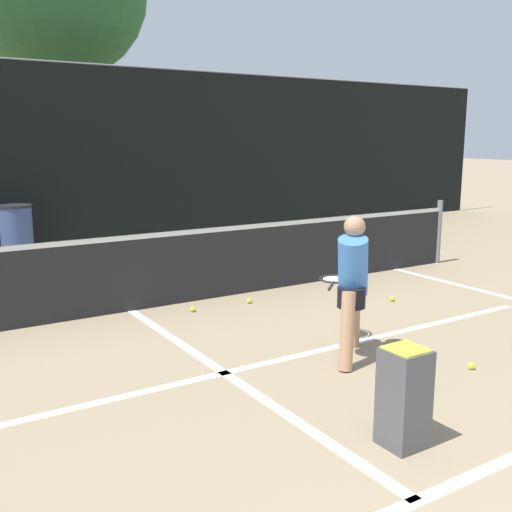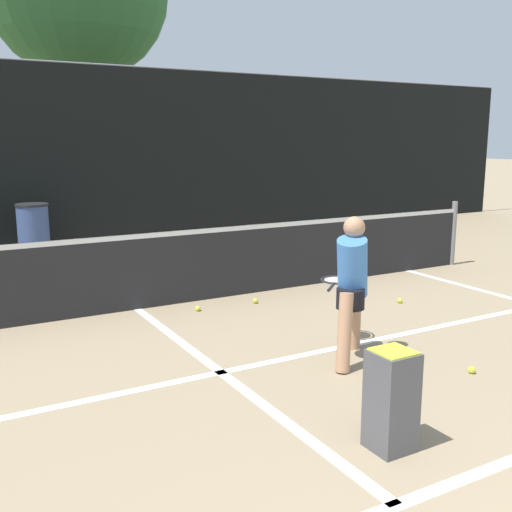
{
  "view_description": "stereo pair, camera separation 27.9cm",
  "coord_description": "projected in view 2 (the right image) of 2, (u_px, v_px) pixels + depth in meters",
  "views": [
    {
      "loc": [
        -2.49,
        0.41,
        2.1
      ],
      "look_at": [
        0.62,
        5.34,
        0.95
      ],
      "focal_mm": 42.0,
      "sensor_mm": 36.0,
      "label": 1
    },
    {
      "loc": [
        -2.25,
        0.26,
        2.1
      ],
      "look_at": [
        0.62,
        5.34,
        0.95
      ],
      "focal_mm": 42.0,
      "sensor_mm": 36.0,
      "label": 2
    }
  ],
  "objects": [
    {
      "name": "court_baseline_near",
      "position": [
        396.0,
        505.0,
        3.48
      ],
      "size": [
        11.0,
        0.1,
        0.01
      ],
      "primitive_type": "cube",
      "color": "white",
      "rests_on": "ground"
    },
    {
      "name": "tennis_ball_scattered_1",
      "position": [
        472.0,
        370.0,
        5.43
      ],
      "size": [
        0.07,
        0.07,
        0.07
      ],
      "primitive_type": "sphere",
      "color": "#D1E033",
      "rests_on": "ground"
    },
    {
      "name": "tennis_ball_scattered_4",
      "position": [
        255.0,
        301.0,
        7.74
      ],
      "size": [
        0.07,
        0.07,
        0.07
      ],
      "primitive_type": "sphere",
      "color": "#D1E033",
      "rests_on": "ground"
    },
    {
      "name": "tennis_ball_scattered_2",
      "position": [
        400.0,
        301.0,
        7.75
      ],
      "size": [
        0.07,
        0.07,
        0.07
      ],
      "primitive_type": "sphere",
      "color": "#D1E033",
      "rests_on": "ground"
    },
    {
      "name": "court_service_line",
      "position": [
        221.0,
        372.0,
        5.46
      ],
      "size": [
        8.25,
        0.1,
        0.01
      ],
      "primitive_type": "cube",
      "color": "white",
      "rests_on": "ground"
    },
    {
      "name": "trash_bin",
      "position": [
        33.0,
        230.0,
        10.73
      ],
      "size": [
        0.57,
        0.57,
        0.95
      ],
      "color": "#384C7F",
      "rests_on": "ground"
    },
    {
      "name": "tennis_ball_scattered_7",
      "position": [
        198.0,
        308.0,
        7.39
      ],
      "size": [
        0.07,
        0.07,
        0.07
      ],
      "primitive_type": "sphere",
      "color": "#D1E033",
      "rests_on": "ground"
    },
    {
      "name": "court_center_mark",
      "position": [
        220.0,
        371.0,
        5.48
      ],
      "size": [
        0.1,
        4.68,
        0.01
      ],
      "primitive_type": "cube",
      "color": "white",
      "rests_on": "ground"
    },
    {
      "name": "net",
      "position": [
        136.0,
        269.0,
        7.38
      ],
      "size": [
        11.09,
        0.09,
        1.07
      ],
      "color": "slate",
      "rests_on": "ground"
    },
    {
      "name": "ball_hopper",
      "position": [
        391.0,
        398.0,
        4.06
      ],
      "size": [
        0.28,
        0.28,
        0.71
      ],
      "color": "#4C4C51",
      "rests_on": "ground"
    },
    {
      "name": "fence_back",
      "position": [
        51.0,
        157.0,
        11.3
      ],
      "size": [
        24.0,
        0.06,
        3.51
      ],
      "color": "black",
      "rests_on": "ground"
    },
    {
      "name": "player_practicing",
      "position": [
        351.0,
        283.0,
        5.7
      ],
      "size": [
        0.82,
        1.09,
        1.38
      ],
      "rotation": [
        0.0,
        0.0,
        0.75
      ],
      "color": "tan",
      "rests_on": "ground"
    },
    {
      "name": "parked_car",
      "position": [
        33.0,
        205.0,
        13.63
      ],
      "size": [
        1.77,
        4.07,
        1.4
      ],
      "color": "maroon",
      "rests_on": "ground"
    }
  ]
}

